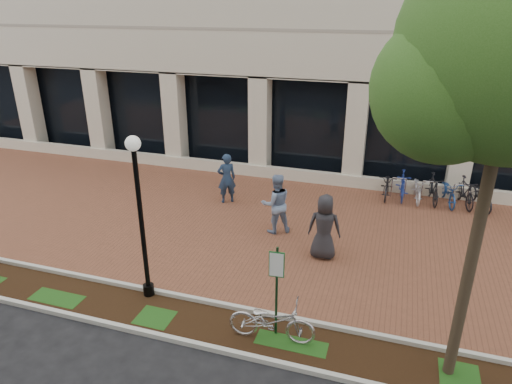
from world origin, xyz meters
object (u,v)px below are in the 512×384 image
(parking_sign, at_px, (277,280))
(bike_rack_cluster, at_px, (433,189))
(lamppost, at_px, (140,211))
(pedestrian_mid, at_px, (276,204))
(pedestrian_right, at_px, (324,227))
(pedestrian_left, at_px, (227,178))
(locked_bicycle, at_px, (272,321))

(parking_sign, relative_size, bike_rack_cluster, 0.54)
(lamppost, relative_size, pedestrian_mid, 2.12)
(pedestrian_right, distance_m, bike_rack_cluster, 6.17)
(pedestrian_right, bearing_deg, pedestrian_left, -37.68)
(lamppost, xyz_separation_m, pedestrian_right, (3.94, 3.25, -1.41))
(pedestrian_right, xyz_separation_m, bike_rack_cluster, (3.22, 5.25, -0.49))
(bike_rack_cluster, bearing_deg, pedestrian_right, -127.13)
(locked_bicycle, distance_m, pedestrian_left, 7.73)
(bike_rack_cluster, bearing_deg, parking_sign, -117.72)
(pedestrian_left, bearing_deg, pedestrian_mid, 109.33)
(locked_bicycle, relative_size, pedestrian_right, 0.99)
(lamppost, height_order, pedestrian_right, lamppost)
(pedestrian_mid, distance_m, pedestrian_right, 2.09)
(locked_bicycle, xyz_separation_m, bike_rack_cluster, (3.67, 9.16, -0.01))
(lamppost, xyz_separation_m, locked_bicycle, (3.48, -0.67, -1.89))
(parking_sign, relative_size, pedestrian_left, 1.18)
(parking_sign, distance_m, pedestrian_left, 7.58)
(parking_sign, xyz_separation_m, pedestrian_right, (0.42, 3.71, -0.46))
(bike_rack_cluster, bearing_deg, pedestrian_left, -167.76)
(lamppost, bearing_deg, parking_sign, -7.48)
(lamppost, relative_size, bike_rack_cluster, 1.01)
(lamppost, height_order, locked_bicycle, lamppost)
(parking_sign, xyz_separation_m, pedestrian_left, (-3.71, 6.59, -0.49))
(pedestrian_left, xyz_separation_m, pedestrian_mid, (2.37, -1.75, 0.05))
(lamppost, distance_m, pedestrian_left, 6.30)
(pedestrian_left, height_order, pedestrian_mid, pedestrian_mid)
(parking_sign, height_order, locked_bicycle, parking_sign)
(pedestrian_left, distance_m, bike_rack_cluster, 7.73)
(lamppost, bearing_deg, bike_rack_cluster, 49.89)
(parking_sign, distance_m, bike_rack_cluster, 9.71)
(pedestrian_right, bearing_deg, bike_rack_cluster, -124.35)
(pedestrian_mid, bearing_deg, pedestrian_right, 117.37)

